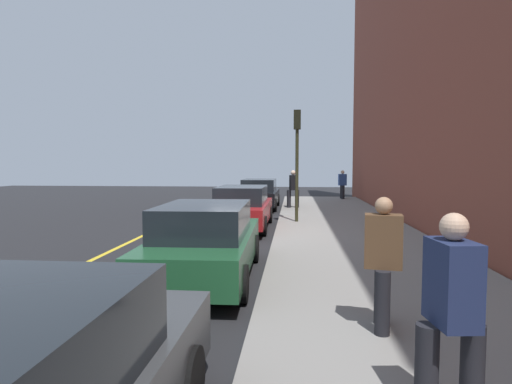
# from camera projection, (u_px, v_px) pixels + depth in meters

# --- Properties ---
(ground_plane) EXTENTS (56.00, 56.00, 0.00)m
(ground_plane) POSITION_uv_depth(u_px,v_px,m) (245.00, 233.00, 13.84)
(ground_plane) COLOR black
(sidewalk) EXTENTS (28.00, 4.60, 0.15)m
(sidewalk) POSITION_uv_depth(u_px,v_px,m) (347.00, 233.00, 13.54)
(sidewalk) COLOR gray
(sidewalk) RESTS_ON ground
(lane_stripe_centre) EXTENTS (28.00, 0.14, 0.01)m
(lane_stripe_centre) POSITION_uv_depth(u_px,v_px,m) (151.00, 232.00, 14.13)
(lane_stripe_centre) COLOR gold
(lane_stripe_centre) RESTS_ON ground
(parked_car_green) EXTENTS (4.75, 1.99, 1.51)m
(parked_car_green) POSITION_uv_depth(u_px,v_px,m) (206.00, 241.00, 8.30)
(parked_car_green) COLOR black
(parked_car_green) RESTS_ON ground
(parked_car_red) EXTENTS (4.81, 1.92, 1.51)m
(parked_car_red) POSITION_uv_depth(u_px,v_px,m) (243.00, 207.00, 14.76)
(parked_car_red) COLOR black
(parked_car_red) RESTS_ON ground
(parked_car_black) EXTENTS (4.64, 1.94, 1.51)m
(parked_car_black) POSITION_uv_depth(u_px,v_px,m) (260.00, 194.00, 21.47)
(parked_car_black) COLOR black
(parked_car_black) RESTS_ON ground
(pedestrian_blue_coat) EXTENTS (0.57, 0.50, 1.74)m
(pedestrian_blue_coat) POSITION_uv_depth(u_px,v_px,m) (342.00, 184.00, 25.71)
(pedestrian_blue_coat) COLOR black
(pedestrian_blue_coat) RESTS_ON sidewalk
(pedestrian_navy_coat) EXTENTS (0.50, 0.57, 1.75)m
(pedestrian_navy_coat) POSITION_uv_depth(u_px,v_px,m) (451.00, 311.00, 3.44)
(pedestrian_navy_coat) COLOR black
(pedestrian_navy_coat) RESTS_ON sidewalk
(pedestrian_brown_coat) EXTENTS (0.56, 0.51, 1.72)m
(pedestrian_brown_coat) POSITION_uv_depth(u_px,v_px,m) (383.00, 259.00, 5.39)
(pedestrian_brown_coat) COLOR black
(pedestrian_brown_coat) RESTS_ON sidewalk
(pedestrian_black_coat) EXTENTS (0.54, 0.60, 1.83)m
(pedestrian_black_coat) POSITION_uv_depth(u_px,v_px,m) (293.00, 188.00, 20.49)
(pedestrian_black_coat) COLOR black
(pedestrian_black_coat) RESTS_ON sidewalk
(traffic_light_pole) EXTENTS (0.35, 0.26, 4.11)m
(traffic_light_pole) POSITION_uv_depth(u_px,v_px,m) (297.00, 146.00, 15.42)
(traffic_light_pole) COLOR #2D2D19
(traffic_light_pole) RESTS_ON sidewalk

